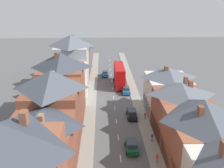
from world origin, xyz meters
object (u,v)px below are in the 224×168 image
(pedestrian_mid_right, at_px, (152,137))
(car_near_silver, at_px, (126,90))
(double_decker_bus_lead, at_px, (119,75))
(car_near_blue, at_px, (132,113))
(pedestrian_far_left, at_px, (145,115))
(pedestrian_mid_left, at_px, (157,158))
(car_parked_left_a, at_px, (105,74))
(car_parked_right_a, at_px, (132,146))

(pedestrian_mid_right, bearing_deg, car_near_silver, 95.84)
(pedestrian_mid_right, bearing_deg, double_decker_bus_lead, 97.22)
(car_near_blue, relative_size, pedestrian_far_left, 2.74)
(pedestrian_mid_left, xyz_separation_m, pedestrian_mid_right, (0.34, 5.70, 0.00))
(double_decker_bus_lead, relative_size, pedestrian_mid_left, 6.71)
(car_near_silver, bearing_deg, pedestrian_mid_right, -84.16)
(car_parked_left_a, height_order, pedestrian_mid_right, pedestrian_mid_right)
(car_near_silver, relative_size, pedestrian_mid_right, 2.61)
(double_decker_bus_lead, height_order, car_near_blue, double_decker_bus_lead)
(car_parked_left_a, bearing_deg, car_near_blue, -79.77)
(double_decker_bus_lead, bearing_deg, car_near_silver, -77.72)
(car_near_silver, relative_size, car_parked_right_a, 1.03)
(car_parked_left_a, distance_m, car_parked_right_a, 38.74)
(car_parked_right_a, height_order, pedestrian_far_left, pedestrian_far_left)
(double_decker_bus_lead, height_order, pedestrian_far_left, double_decker_bus_lead)
(car_near_blue, relative_size, car_parked_left_a, 1.13)
(double_decker_bus_lead, relative_size, pedestrian_far_left, 6.71)
(double_decker_bus_lead, xyz_separation_m, pedestrian_mid_left, (3.26, -34.07, -1.78))
(car_near_blue, bearing_deg, pedestrian_far_left, -29.54)
(car_near_blue, xyz_separation_m, pedestrian_mid_right, (2.29, -9.24, 0.18))
(car_near_blue, xyz_separation_m, pedestrian_mid_left, (1.95, -14.94, 0.18))
(car_parked_left_a, bearing_deg, pedestrian_mid_left, -80.76)
(double_decker_bus_lead, xyz_separation_m, pedestrian_mid_right, (3.60, -28.37, -1.78))
(car_near_blue, distance_m, car_parked_right_a, 11.50)
(car_near_blue, bearing_deg, pedestrian_mid_left, -82.56)
(car_near_silver, distance_m, pedestrian_mid_right, 22.48)
(pedestrian_far_left, bearing_deg, pedestrian_mid_left, -91.89)
(car_parked_right_a, distance_m, pedestrian_mid_left, 4.79)
(car_near_blue, height_order, car_parked_right_a, car_near_blue)
(double_decker_bus_lead, relative_size, car_near_silver, 2.57)
(double_decker_bus_lead, distance_m, pedestrian_mid_right, 28.66)
(car_near_silver, relative_size, pedestrian_mid_left, 2.61)
(car_parked_right_a, bearing_deg, pedestrian_far_left, 69.83)
(pedestrian_mid_left, bearing_deg, car_parked_left_a, 99.24)
(car_parked_left_a, xyz_separation_m, pedestrian_mid_left, (6.85, -42.09, 0.18))
(car_near_silver, xyz_separation_m, car_parked_left_a, (-4.90, 14.03, 0.00))
(pedestrian_mid_right, bearing_deg, car_parked_right_a, -148.64)
(pedestrian_far_left, bearing_deg, car_parked_right_a, -110.17)
(car_near_silver, distance_m, pedestrian_mid_left, 28.13)
(pedestrian_mid_right, distance_m, pedestrian_far_left, 7.88)
(pedestrian_mid_right, bearing_deg, car_near_blue, 103.91)
(car_parked_left_a, relative_size, pedestrian_far_left, 2.42)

